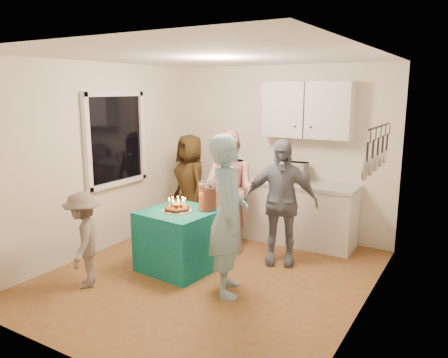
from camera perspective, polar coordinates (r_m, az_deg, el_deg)
The scene contains 19 objects.
floor at distance 5.48m, azimuth -1.92°, elevation -12.51°, with size 4.00×4.00×0.00m, color brown.
ceiling at distance 5.01m, azimuth -2.13°, elevation 15.74°, with size 4.00×4.00×0.00m, color white.
back_wall at distance 6.83m, azimuth 7.12°, elevation 3.63°, with size 3.60×3.60×0.00m, color silver.
left_wall at distance 6.24m, azimuth -16.08°, elevation 2.50°, with size 4.00×4.00×0.00m, color silver.
right_wall at distance 4.40m, azimuth 18.11°, elevation -1.30°, with size 4.00×4.00×0.00m, color silver.
window_night at distance 6.39m, azimuth -14.06°, elevation 5.08°, with size 0.04×1.00×1.20m, color black.
counter at distance 6.66m, azimuth 7.47°, elevation -4.24°, with size 2.20×0.58×0.86m, color white.
countertop at distance 6.55m, azimuth 7.57°, elevation -0.41°, with size 2.24×0.62×0.05m, color beige.
upper_cabinet at distance 6.45m, azimuth 10.84°, elevation 8.85°, with size 1.30×0.30×0.80m, color white.
pot_rack at distance 5.04m, azimuth 19.23°, elevation 3.68°, with size 0.12×1.00×0.60m, color black.
microwave at distance 6.48m, azimuth 8.51°, elevation 0.92°, with size 0.51×0.34×0.28m, color white.
party_table at distance 5.58m, azimuth -5.76°, elevation -7.89°, with size 0.85×0.85×0.76m, color #11706A.
donut_cake at distance 5.42m, azimuth -6.16°, elevation -3.29°, with size 0.38×0.38×0.18m, color #381C0C, non-canonical shape.
punch_jar at distance 5.43m, azimuth -2.15°, elevation -2.35°, with size 0.22×0.22×0.34m, color #B82E0E.
man_birthday at distance 4.77m, azimuth 0.55°, elevation -4.81°, with size 0.65×0.43×1.78m, color #82B0BE.
woman_back_left at distance 6.92m, azimuth -4.42°, elevation -0.59°, with size 0.76×0.50×1.56m, color #563D18.
woman_back_center at distance 6.08m, azimuth 0.63°, elevation -1.59°, with size 0.83×0.64×1.70m, color #E0757F.
woman_back_right at distance 5.66m, azimuth 7.34°, elevation -3.02°, with size 0.96×0.40×1.64m, color black.
child_near_left at distance 5.27m, azimuth -17.88°, elevation -7.57°, with size 0.72×0.41×1.11m, color #63564F.
Camera 1 is at (2.71, -4.20, 2.24)m, focal length 35.00 mm.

